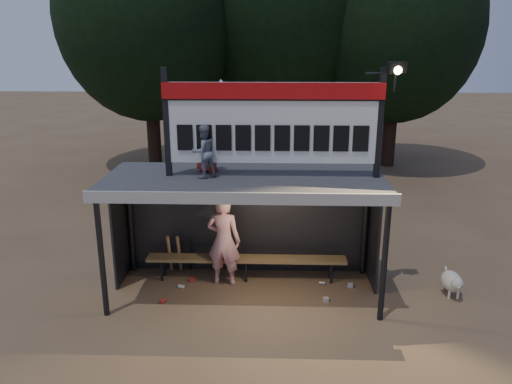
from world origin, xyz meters
TOP-DOWN VIEW (x-y plane):
  - ground at (0.00, 0.00)m, footprint 80.00×80.00m
  - player at (-0.43, 0.36)m, footprint 0.74×0.56m
  - child_a at (-0.70, -0.13)m, footprint 0.58×0.56m
  - child_b at (-0.69, 0.29)m, footprint 0.63×0.55m
  - dugout_shelter at (0.00, 0.24)m, footprint 5.10×2.08m
  - scoreboard_assembly at (0.56, -0.01)m, footprint 4.10×0.27m
  - bench at (0.00, 0.55)m, footprint 4.00×0.35m
  - tree_left at (-4.00, 10.00)m, footprint 6.46×6.46m
  - tree_right at (5.00, 10.50)m, footprint 6.08×6.08m
  - dog at (3.93, 0.02)m, footprint 0.36×0.81m
  - bats at (-1.41, 0.82)m, footprint 0.47×0.33m
  - litter at (0.23, 0.07)m, footprint 3.67×0.98m

SIDE VIEW (x-z plane):
  - ground at x=0.00m, z-range 0.00..0.00m
  - litter at x=0.23m, z-range 0.00..0.08m
  - dog at x=3.93m, z-range 0.03..0.53m
  - bats at x=-1.41m, z-range 0.01..0.85m
  - bench at x=0.00m, z-range 0.19..0.67m
  - player at x=-0.43m, z-range 0.00..1.83m
  - dugout_shelter at x=0.00m, z-range 0.69..3.01m
  - child_a at x=-0.70m, z-range 2.32..3.26m
  - child_b at x=-0.69m, z-range 2.32..3.41m
  - scoreboard_assembly at x=0.56m, z-range 2.33..4.32m
  - tree_right at x=5.00m, z-range 0.83..9.55m
  - tree_left at x=-4.00m, z-range 0.88..10.15m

